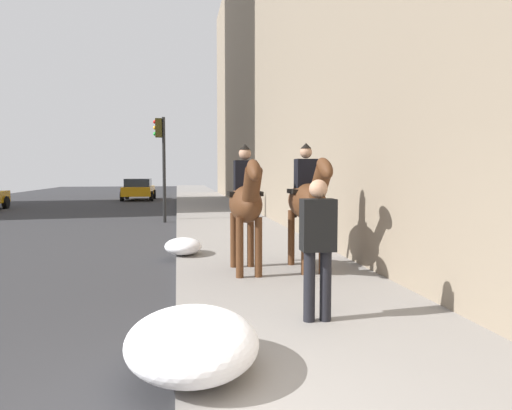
{
  "coord_description": "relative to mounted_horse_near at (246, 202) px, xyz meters",
  "views": [
    {
      "loc": [
        -3.17,
        -0.03,
        1.91
      ],
      "look_at": [
        4.0,
        -1.23,
        1.4
      ],
      "focal_mm": 33.33,
      "sensor_mm": 36.0,
      "label": 1
    }
  ],
  "objects": [
    {
      "name": "snow_pile_far",
      "position": [
        2.07,
        1.08,
        -1.08
      ],
      "size": [
        1.04,
        0.8,
        0.36
      ],
      "primitive_type": "ellipsoid",
      "color": "white",
      "rests_on": "sidewalk_slab"
    },
    {
      "name": "traffic_light_near_curb",
      "position": [
        9.85,
        1.75,
        1.25
      ],
      "size": [
        0.2,
        0.44,
        3.93
      ],
      "color": "black",
      "rests_on": "ground"
    },
    {
      "name": "pedestrian_greeting",
      "position": [
        -2.84,
        -0.45,
        -0.29
      ],
      "size": [
        0.27,
        0.41,
        1.7
      ],
      "rotation": [
        0.0,
        0.0,
        -0.03
      ],
      "color": "black",
      "rests_on": "sidewalk_slab"
    },
    {
      "name": "snow_pile_near",
      "position": [
        -4.04,
        1.08,
        -0.99
      ],
      "size": [
        1.55,
        1.19,
        0.54
      ],
      "primitive_type": "ellipsoid",
      "color": "white",
      "rests_on": "sidewalk_slab"
    },
    {
      "name": "car_near_lane",
      "position": [
        24.54,
        3.75,
        -0.63
      ],
      "size": [
        4.07,
        2.14,
        1.44
      ],
      "rotation": [
        0.0,
        0.0,
        -0.02
      ],
      "color": "orange",
      "rests_on": "ground"
    },
    {
      "name": "mounted_horse_near",
      "position": [
        0.0,
        0.0,
        0.0
      ],
      "size": [
        2.15,
        0.6,
        2.28
      ],
      "rotation": [
        0.0,
        0.0,
        3.14
      ],
      "color": "#4C2B16",
      "rests_on": "sidewalk_slab"
    },
    {
      "name": "mounted_horse_far",
      "position": [
        0.05,
        -1.14,
        0.03
      ],
      "size": [
        2.15,
        0.61,
        2.31
      ],
      "rotation": [
        0.0,
        0.0,
        3.17
      ],
      "color": "#4C2B16",
      "rests_on": "sidewalk_slab"
    }
  ]
}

